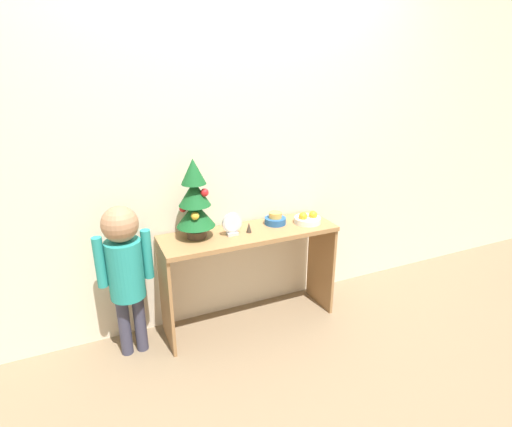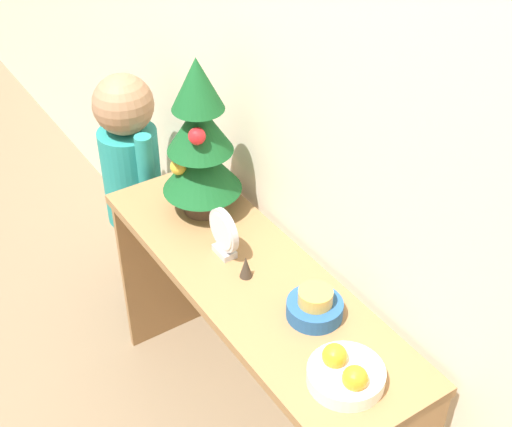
# 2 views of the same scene
# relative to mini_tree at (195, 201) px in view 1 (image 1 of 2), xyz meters

# --- Properties ---
(ground_plane) EXTENTS (12.00, 12.00, 0.00)m
(ground_plane) POSITION_rel_mini_tree_xyz_m (0.34, -0.22, -0.94)
(ground_plane) COLOR #7A664C
(back_wall) EXTENTS (7.00, 0.05, 2.50)m
(back_wall) POSITION_rel_mini_tree_xyz_m (0.34, 0.19, 0.31)
(back_wall) COLOR beige
(back_wall) RESTS_ON ground_plane
(console_table) EXTENTS (1.17, 0.37, 0.69)m
(console_table) POSITION_rel_mini_tree_xyz_m (0.34, -0.04, -0.40)
(console_table) COLOR olive
(console_table) RESTS_ON ground_plane
(mini_tree) EXTENTS (0.24, 0.24, 0.51)m
(mini_tree) POSITION_rel_mini_tree_xyz_m (0.00, 0.00, 0.00)
(mini_tree) COLOR #4C3828
(mini_tree) RESTS_ON console_table
(fruit_bowl) EXTENTS (0.18, 0.18, 0.08)m
(fruit_bowl) POSITION_rel_mini_tree_xyz_m (0.77, -0.07, -0.22)
(fruit_bowl) COLOR silver
(fruit_bowl) RESTS_ON console_table
(singing_bowl) EXTENTS (0.15, 0.15, 0.08)m
(singing_bowl) POSITION_rel_mini_tree_xyz_m (0.56, 0.01, -0.21)
(singing_bowl) COLOR #235189
(singing_bowl) RESTS_ON console_table
(desk_clock) EXTENTS (0.13, 0.04, 0.15)m
(desk_clock) POSITION_rel_mini_tree_xyz_m (0.22, -0.06, -0.17)
(desk_clock) COLOR #B2B2B7
(desk_clock) RESTS_ON console_table
(figurine) EXTENTS (0.04, 0.04, 0.07)m
(figurine) POSITION_rel_mini_tree_xyz_m (0.33, -0.06, -0.21)
(figurine) COLOR #382D23
(figurine) RESTS_ON console_table
(child_figure) EXTENTS (0.33, 0.21, 0.97)m
(child_figure) POSITION_rel_mini_tree_xyz_m (-0.45, -0.04, -0.32)
(child_figure) COLOR #38384C
(child_figure) RESTS_ON ground_plane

